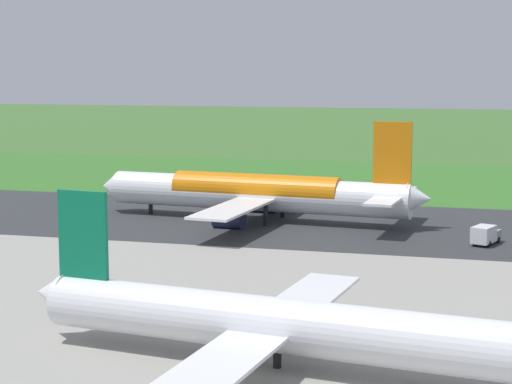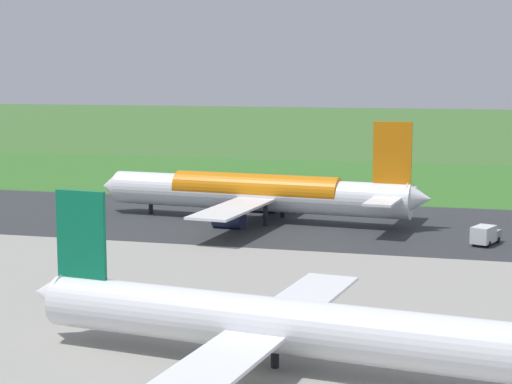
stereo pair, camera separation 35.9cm
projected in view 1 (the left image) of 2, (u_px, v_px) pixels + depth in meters
The scene contains 8 objects.
ground_plane at pixel (216, 219), 135.42m from camera, with size 800.00×800.00×0.00m, color #3D662D.
runway_asphalt at pixel (216, 219), 135.42m from camera, with size 600.00×40.89×0.06m, color #2D3033.
grass_verge_foreground at pixel (286, 180), 183.28m from camera, with size 600.00×80.00×0.04m, color #346B27.
airliner_main at pixel (258, 193), 133.06m from camera, with size 54.15×44.37×15.88m.
airliner_parked_mid at pixel (274, 323), 67.30m from camera, with size 45.10×37.02×13.17m.
service_truck_fuel at pixel (486, 235), 115.10m from camera, with size 4.17×6.22×2.65m.
no_stopping_sign at pixel (398, 175), 177.88m from camera, with size 0.60×0.10×2.85m.
traffic_cone_orange at pixel (375, 182), 177.06m from camera, with size 0.40×0.40×0.55m, color orange.
Camera 1 is at (-39.85, 127.54, 23.25)m, focal length 60.50 mm.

